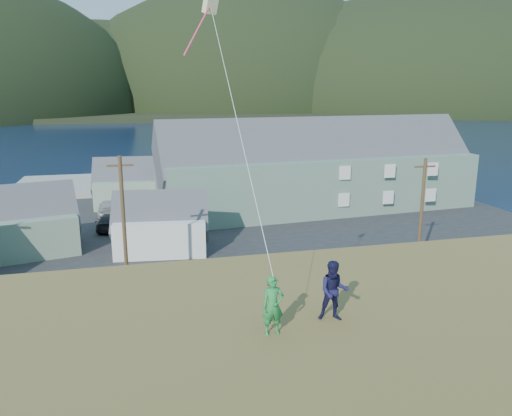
{
  "coord_description": "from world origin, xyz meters",
  "views": [
    {
      "loc": [
        -3.49,
        -29.75,
        13.29
      ],
      "look_at": [
        0.94,
        -11.69,
        8.8
      ],
      "focal_mm": 35.0,
      "sensor_mm": 36.0,
      "label": 1
    }
  ],
  "objects_px": {
    "lodge": "(318,168)",
    "shed_white": "(161,224)",
    "shed_palegreen_far": "(139,183)",
    "shed_palegreen_near": "(16,224)",
    "kite_flyer_navy": "(334,291)",
    "wharf": "(117,184)",
    "kite_flyer_green": "(273,306)"
  },
  "relations": [
    {
      "from": "shed_palegreen_near",
      "to": "kite_flyer_green",
      "type": "distance_m",
      "value": 34.14
    },
    {
      "from": "shed_white",
      "to": "kite_flyer_navy",
      "type": "xyz_separation_m",
      "value": [
        3.15,
        -28.74,
        5.66
      ]
    },
    {
      "from": "lodge",
      "to": "shed_white",
      "type": "height_order",
      "value": "lodge"
    },
    {
      "from": "shed_white",
      "to": "shed_palegreen_far",
      "type": "xyz_separation_m",
      "value": [
        -1.42,
        17.5,
        0.24
      ]
    },
    {
      "from": "shed_palegreen_far",
      "to": "kite_flyer_green",
      "type": "bearing_deg",
      "value": -82.47
    },
    {
      "from": "wharf",
      "to": "shed_palegreen_far",
      "type": "xyz_separation_m",
      "value": [
        2.92,
        -11.98,
        2.16
      ]
    },
    {
      "from": "wharf",
      "to": "shed_palegreen_far",
      "type": "relative_size",
      "value": 2.47
    },
    {
      "from": "shed_palegreen_near",
      "to": "kite_flyer_navy",
      "type": "xyz_separation_m",
      "value": [
        14.58,
        -30.79,
        5.44
      ]
    },
    {
      "from": "kite_flyer_green",
      "to": "kite_flyer_navy",
      "type": "xyz_separation_m",
      "value": [
        1.8,
        0.4,
        0.05
      ]
    },
    {
      "from": "shed_white",
      "to": "shed_palegreen_far",
      "type": "height_order",
      "value": "shed_palegreen_far"
    },
    {
      "from": "wharf",
      "to": "shed_palegreen_far",
      "type": "height_order",
      "value": "shed_palegreen_far"
    },
    {
      "from": "lodge",
      "to": "shed_palegreen_far",
      "type": "relative_size",
      "value": 3.39
    },
    {
      "from": "shed_palegreen_far",
      "to": "kite_flyer_navy",
      "type": "xyz_separation_m",
      "value": [
        4.57,
        -46.24,
        5.41
      ]
    },
    {
      "from": "kite_flyer_navy",
      "to": "wharf",
      "type": "bearing_deg",
      "value": 113.39
    },
    {
      "from": "shed_white",
      "to": "shed_palegreen_far",
      "type": "bearing_deg",
      "value": 101.47
    },
    {
      "from": "kite_flyer_green",
      "to": "kite_flyer_navy",
      "type": "distance_m",
      "value": 1.84
    },
    {
      "from": "shed_palegreen_near",
      "to": "shed_palegreen_far",
      "type": "relative_size",
      "value": 1.0
    },
    {
      "from": "shed_white",
      "to": "shed_palegreen_near",
      "type": "bearing_deg",
      "value": 176.67
    },
    {
      "from": "shed_palegreen_far",
      "to": "shed_palegreen_near",
      "type": "bearing_deg",
      "value": -118.81
    },
    {
      "from": "lodge",
      "to": "wharf",
      "type": "bearing_deg",
      "value": 135.64
    },
    {
      "from": "kite_flyer_green",
      "to": "shed_palegreen_near",
      "type": "bearing_deg",
      "value": 111.14
    },
    {
      "from": "kite_flyer_green",
      "to": "wharf",
      "type": "bearing_deg",
      "value": 94.4
    },
    {
      "from": "kite_flyer_navy",
      "to": "lodge",
      "type": "bearing_deg",
      "value": 85.79
    },
    {
      "from": "lodge",
      "to": "kite_flyer_green",
      "type": "xyz_separation_m",
      "value": [
        -16.46,
        -40.09,
        3.24
      ]
    },
    {
      "from": "lodge",
      "to": "shed_palegreen_near",
      "type": "relative_size",
      "value": 3.39
    },
    {
      "from": "shed_palegreen_near",
      "to": "kite_flyer_green",
      "type": "relative_size",
      "value": 6.81
    },
    {
      "from": "lodge",
      "to": "kite_flyer_navy",
      "type": "height_order",
      "value": "lodge"
    },
    {
      "from": "shed_palegreen_near",
      "to": "wharf",
      "type": "bearing_deg",
      "value": 62.14
    },
    {
      "from": "lodge",
      "to": "shed_white",
      "type": "relative_size",
      "value": 4.33
    },
    {
      "from": "shed_palegreen_near",
      "to": "shed_white",
      "type": "distance_m",
      "value": 11.61
    },
    {
      "from": "lodge",
      "to": "shed_palegreen_far",
      "type": "bearing_deg",
      "value": 156.75
    },
    {
      "from": "lodge",
      "to": "kite_flyer_navy",
      "type": "distance_m",
      "value": 42.44
    }
  ]
}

